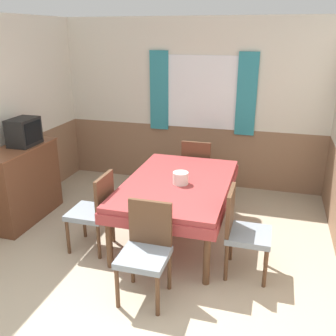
{
  "coord_description": "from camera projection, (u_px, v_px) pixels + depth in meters",
  "views": [
    {
      "loc": [
        1.26,
        -2.09,
        2.37
      ],
      "look_at": [
        0.12,
        1.87,
        0.87
      ],
      "focal_mm": 40.0,
      "sensor_mm": 36.0,
      "label": 1
    }
  ],
  "objects": [
    {
      "name": "chair_head_window",
      "position": [
        197.0,
        167.0,
        5.52
      ],
      "size": [
        0.44,
        0.44,
        0.92
      ],
      "color": "brown",
      "rests_on": "ground_plane"
    },
    {
      "name": "wall_back",
      "position": [
        193.0,
        104.0,
        5.87
      ],
      "size": [
        4.55,
        0.09,
        2.6
      ],
      "color": "silver",
      "rests_on": "ground_plane"
    },
    {
      "name": "wall_left",
      "position": [
        0.0,
        121.0,
        4.77
      ],
      "size": [
        0.05,
        4.02,
        2.6
      ],
      "color": "silver",
      "rests_on": "ground_plane"
    },
    {
      "name": "chair_right_near",
      "position": [
        242.0,
        229.0,
        3.77
      ],
      "size": [
        0.44,
        0.44,
        0.92
      ],
      "rotation": [
        0.0,
        0.0,
        4.71
      ],
      "color": "brown",
      "rests_on": "ground_plane"
    },
    {
      "name": "dining_table",
      "position": [
        178.0,
        189.0,
        4.44
      ],
      "size": [
        1.23,
        1.88,
        0.72
      ],
      "color": "#9E3838",
      "rests_on": "ground_plane"
    },
    {
      "name": "chair_head_near",
      "position": [
        146.0,
        248.0,
        3.44
      ],
      "size": [
        0.44,
        0.44,
        0.92
      ],
      "rotation": [
        0.0,
        0.0,
        3.14
      ],
      "color": "brown",
      "rests_on": "ground_plane"
    },
    {
      "name": "sideboard",
      "position": [
        22.0,
        183.0,
        4.9
      ],
      "size": [
        0.46,
        1.13,
        1.0
      ],
      "color": "brown",
      "rests_on": "ground_plane"
    },
    {
      "name": "vase",
      "position": [
        181.0,
        178.0,
        4.3
      ],
      "size": [
        0.18,
        0.18,
        0.14
      ],
      "color": "silver",
      "rests_on": "dining_table"
    },
    {
      "name": "tv",
      "position": [
        24.0,
        132.0,
        4.78
      ],
      "size": [
        0.29,
        0.4,
        0.35
      ],
      "color": "black",
      "rests_on": "sideboard"
    },
    {
      "name": "chair_left_near",
      "position": [
        95.0,
        209.0,
        4.2
      ],
      "size": [
        0.44,
        0.44,
        0.92
      ],
      "rotation": [
        0.0,
        0.0,
        1.57
      ],
      "color": "brown",
      "rests_on": "ground_plane"
    }
  ]
}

